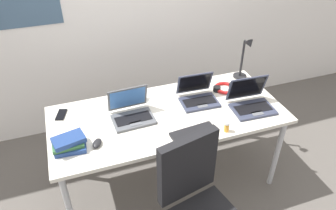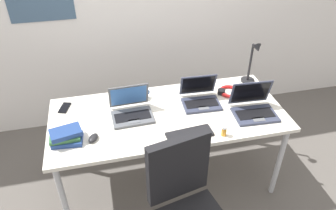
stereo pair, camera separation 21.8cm
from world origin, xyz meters
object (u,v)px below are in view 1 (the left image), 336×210
laptop_mid_desk (198,96)px  coffee_mug (138,95)px  laptop_front_right (132,113)px  desk_lamp (244,59)px  book_stack (69,144)px  external_keyboard (193,133)px  cell_phone (61,115)px  laptop_center (251,102)px  computer_mouse (97,143)px  headphones (225,88)px  pill_bottle (227,127)px

laptop_mid_desk → coffee_mug: laptop_mid_desk is taller
laptop_front_right → coffee_mug: 0.24m
desk_lamp → book_stack: 1.62m
external_keyboard → coffee_mug: size_ratio=2.92×
external_keyboard → cell_phone: (-0.87, 0.53, -0.01)m
laptop_mid_desk → laptop_center: bearing=-31.8°
computer_mouse → laptop_mid_desk: bearing=44.4°
external_keyboard → computer_mouse: 0.67m
laptop_front_right → laptop_mid_desk: (0.56, 0.04, -0.00)m
external_keyboard → computer_mouse: computer_mouse is taller
desk_lamp → laptop_mid_desk: 0.57m
desk_lamp → coffee_mug: 0.98m
external_keyboard → desk_lamp: bearing=33.2°
desk_lamp → headphones: desk_lamp is taller
laptop_mid_desk → external_keyboard: laptop_mid_desk is taller
laptop_mid_desk → pill_bottle: laptop_mid_desk is taller
laptop_front_right → headphones: 0.86m
cell_phone → book_stack: book_stack is taller
laptop_mid_desk → coffee_mug: size_ratio=2.71×
laptop_center → pill_bottle: size_ratio=4.24×
laptop_center → headphones: (-0.07, 0.30, -0.03)m
cell_phone → book_stack: 0.41m
book_stack → laptop_mid_desk: bearing=13.0°
laptop_mid_desk → book_stack: 1.07m
external_keyboard → pill_bottle: (0.24, -0.05, 0.03)m
laptop_mid_desk → coffee_mug: bearing=159.0°
pill_bottle → external_keyboard: bearing=167.6°
cell_phone → headphones: 1.36m
external_keyboard → book_stack: book_stack is taller
laptop_front_right → computer_mouse: laptop_front_right is taller
pill_bottle → book_stack: (-1.08, 0.18, 0.01)m
cell_phone → coffee_mug: size_ratio=1.20×
desk_lamp → cell_phone: size_ratio=2.94×
pill_bottle → laptop_mid_desk: bearing=95.6°
computer_mouse → cell_phone: size_ratio=0.71×
book_stack → coffee_mug: book_stack is taller
laptop_center → headphones: size_ratio=1.57×
coffee_mug → book_stack: bearing=-144.8°
cell_phone → book_stack: bearing=-68.2°
laptop_mid_desk → computer_mouse: size_ratio=3.19×
desk_lamp → headphones: (-0.23, -0.11, -0.18)m
computer_mouse → book_stack: size_ratio=0.42×
desk_lamp → cell_phone: (-1.58, -0.03, -0.19)m
laptop_center → book_stack: laptop_center is taller
pill_bottle → desk_lamp: bearing=52.3°
external_keyboard → headphones: bearing=38.0°
computer_mouse → desk_lamp: bearing=45.7°
desk_lamp → external_keyboard: (-0.71, -0.56, -0.19)m
computer_mouse → pill_bottle: bearing=17.5°
desk_lamp → computer_mouse: bearing=-161.6°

